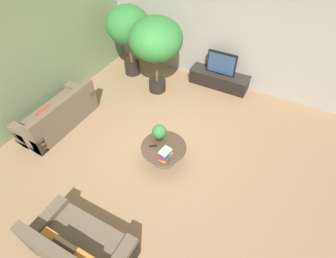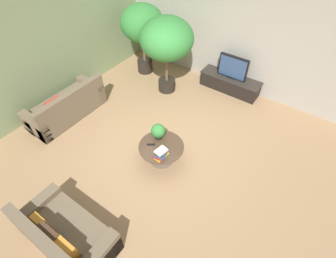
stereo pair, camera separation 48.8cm
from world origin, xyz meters
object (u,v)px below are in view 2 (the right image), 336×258
at_px(media_console, 230,83).
at_px(potted_plant_tabletop, 158,131).
at_px(potted_palm_tall, 142,26).
at_px(potted_palm_corner, 167,40).
at_px(couch_by_wall, 67,107).
at_px(television, 233,67).
at_px(coffee_table, 161,151).
at_px(couch_near_entry, 65,236).

xyz_separation_m(media_console, potted_plant_tabletop, (-0.25, -2.98, 0.42)).
height_order(potted_palm_tall, potted_palm_corner, potted_palm_corner).
height_order(media_console, couch_by_wall, couch_by_wall).
bearing_deg(media_console, potted_plant_tabletop, -94.81).
bearing_deg(potted_plant_tabletop, potted_palm_corner, 121.11).
distance_m(potted_palm_tall, potted_palm_corner, 1.17).
relative_size(television, potted_palm_corner, 0.39).
xyz_separation_m(television, potted_palm_corner, (-1.45, -1.00, 0.75)).
bearing_deg(television, media_console, 90.00).
xyz_separation_m(coffee_table, potted_plant_tabletop, (-0.19, 0.16, 0.34)).
xyz_separation_m(television, couch_by_wall, (-2.83, -3.34, -0.44)).
bearing_deg(potted_palm_tall, potted_palm_corner, -19.76).
bearing_deg(potted_plant_tabletop, coffee_table, -39.75).
relative_size(potted_palm_corner, potted_plant_tabletop, 5.66).
xyz_separation_m(media_console, television, (-0.00, -0.00, 0.51)).
bearing_deg(media_console, coffee_table, -91.16).
xyz_separation_m(media_console, coffee_table, (-0.06, -3.14, 0.09)).
bearing_deg(coffee_table, television, 88.84).
bearing_deg(media_console, potted_palm_corner, -145.33).
height_order(coffee_table, potted_plant_tabletop, potted_plant_tabletop).
distance_m(media_console, couch_by_wall, 4.38).
xyz_separation_m(television, potted_palm_tall, (-2.55, -0.60, 0.70)).
distance_m(television, potted_plant_tabletop, 2.99).
relative_size(couch_by_wall, potted_palm_tall, 0.96).
height_order(media_console, coffee_table, coffee_table).
relative_size(media_console, potted_plant_tabletop, 4.60).
height_order(media_console, potted_palm_corner, potted_palm_corner).
distance_m(couch_near_entry, potted_plant_tabletop, 2.50).
bearing_deg(coffee_table, couch_near_entry, -95.29).
bearing_deg(potted_palm_corner, potted_palm_tall, 160.24).
xyz_separation_m(coffee_table, potted_palm_corner, (-1.38, 2.14, 1.17)).
relative_size(television, coffee_table, 0.86).
bearing_deg(couch_near_entry, coffee_table, -95.29).
bearing_deg(potted_palm_corner, television, 34.62).
distance_m(coffee_table, potted_plant_tabletop, 0.41).
relative_size(couch_near_entry, potted_plant_tabletop, 4.44).
xyz_separation_m(couch_near_entry, potted_palm_tall, (-2.27, 4.86, 1.14)).
xyz_separation_m(couch_by_wall, couch_near_entry, (2.55, -2.12, 0.00)).
distance_m(coffee_table, couch_by_wall, 2.77).
relative_size(potted_palm_tall, potted_plant_tabletop, 5.54).
distance_m(television, couch_near_entry, 5.49).
height_order(television, couch_by_wall, television).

